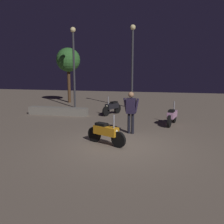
{
  "coord_description": "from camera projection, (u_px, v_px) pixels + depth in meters",
  "views": [
    {
      "loc": [
        1.42,
        -7.9,
        2.66
      ],
      "look_at": [
        -0.56,
        1.1,
        1.0
      ],
      "focal_mm": 38.63,
      "sensor_mm": 36.0,
      "label": 1
    }
  ],
  "objects": [
    {
      "name": "tree_left_bg",
      "position": [
        68.0,
        60.0,
        18.67
      ],
      "size": [
        1.84,
        1.84,
        4.26
      ],
      "color": "#4C331E",
      "rests_on": "ground_plane"
    },
    {
      "name": "motorcycle_orange_foreground",
      "position": [
        106.0,
        133.0,
        8.51
      ],
      "size": [
        1.54,
        0.8,
        1.11
      ],
      "rotation": [
        0.0,
        0.0,
        -0.44
      ],
      "color": "black",
      "rests_on": "ground_plane"
    },
    {
      "name": "motorcycle_pink_parked_right",
      "position": [
        172.0,
        116.0,
        11.49
      ],
      "size": [
        0.52,
        1.64,
        1.11
      ],
      "rotation": [
        0.0,
        0.0,
        1.33
      ],
      "color": "black",
      "rests_on": "ground_plane"
    },
    {
      "name": "planter_wall_low",
      "position": [
        58.0,
        111.0,
        14.04
      ],
      "size": [
        3.54,
        0.5,
        0.45
      ],
      "color": "gray",
      "rests_on": "ground_plane"
    },
    {
      "name": "streetlamp_far",
      "position": [
        132.0,
        57.0,
        15.91
      ],
      "size": [
        0.36,
        0.36,
        5.48
      ],
      "color": "#38383D",
      "rests_on": "ground_plane"
    },
    {
      "name": "person_rider_beside",
      "position": [
        131.0,
        109.0,
        9.86
      ],
      "size": [
        0.67,
        0.29,
        1.74
      ],
      "rotation": [
        0.0,
        0.0,
        1.41
      ],
      "color": "black",
      "rests_on": "ground_plane"
    },
    {
      "name": "ground_plane",
      "position": [
        121.0,
        146.0,
        8.36
      ],
      "size": [
        40.0,
        40.0,
        0.0
      ],
      "primitive_type": "plane",
      "color": "#756656"
    },
    {
      "name": "streetlamp_near",
      "position": [
        74.0,
        58.0,
        16.1
      ],
      "size": [
        0.36,
        0.36,
        5.35
      ],
      "color": "#38383D",
      "rests_on": "ground_plane"
    },
    {
      "name": "motorcycle_black_parked_left",
      "position": [
        112.0,
        107.0,
        14.07
      ],
      "size": [
        0.79,
        1.55,
        1.11
      ],
      "rotation": [
        0.0,
        0.0,
        4.28
      ],
      "color": "black",
      "rests_on": "ground_plane"
    }
  ]
}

